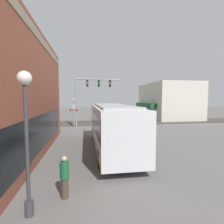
# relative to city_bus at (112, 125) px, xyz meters

# --- Properties ---
(ground_plane) EXTENTS (120.00, 120.00, 0.00)m
(ground_plane) POSITION_rel_city_bus_xyz_m (7.16, -2.80, -1.85)
(ground_plane) COLOR #605E5B
(shop_building) EXTENTS (12.31, 9.32, 6.81)m
(shop_building) POSITION_rel_city_bus_xyz_m (19.89, -14.33, 1.55)
(shop_building) COLOR beige
(shop_building) RESTS_ON ground
(city_bus) EXTENTS (10.51, 2.59, 3.35)m
(city_bus) POSITION_rel_city_bus_xyz_m (0.00, 0.00, 0.00)
(city_bus) COLOR silver
(city_bus) RESTS_ON ground
(traffic_signal_gantry) EXTENTS (0.42, 6.28, 6.84)m
(traffic_signal_gantry) POSITION_rel_city_bus_xyz_m (11.18, 1.31, 3.17)
(traffic_signal_gantry) COLOR gray
(traffic_signal_gantry) RESTS_ON ground
(crossing_signal) EXTENTS (1.41, 1.18, 3.81)m
(crossing_signal) POSITION_rel_city_bus_xyz_m (11.14, 3.45, 0.45)
(crossing_signal) COLOR gray
(crossing_signal) RESTS_ON ground
(streetlamp) EXTENTS (0.44, 0.44, 4.64)m
(streetlamp) POSITION_rel_city_bus_xyz_m (-7.04, 3.78, 0.93)
(streetlamp) COLOR #38383A
(streetlamp) RESTS_ON ground
(rail_track_near) EXTENTS (2.60, 60.00, 0.15)m
(rail_track_near) POSITION_rel_city_bus_xyz_m (13.16, -2.80, -1.82)
(rail_track_near) COLOR #332D28
(rail_track_near) RESTS_ON ground
(rail_track_far) EXTENTS (2.60, 60.00, 0.15)m
(rail_track_far) POSITION_rel_city_bus_xyz_m (16.36, -2.80, -1.82)
(rail_track_far) COLOR #332D28
(rail_track_far) RESTS_ON ground
(parked_car_white) EXTENTS (4.51, 1.82, 1.54)m
(parked_car_white) POSITION_rel_city_bus_xyz_m (19.00, -2.60, -1.13)
(parked_car_white) COLOR silver
(parked_car_white) RESTS_ON ground
(parked_car_grey) EXTENTS (4.32, 1.82, 1.50)m
(parked_car_grey) POSITION_rel_city_bus_xyz_m (25.76, -2.60, -1.15)
(parked_car_grey) COLOR slate
(parked_car_grey) RESTS_ON ground
(pedestrian_by_lamp) EXTENTS (0.34, 0.34, 1.64)m
(pedestrian_by_lamp) POSITION_rel_city_bus_xyz_m (-6.17, 2.76, -1.01)
(pedestrian_by_lamp) COLOR #473828
(pedestrian_by_lamp) RESTS_ON ground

